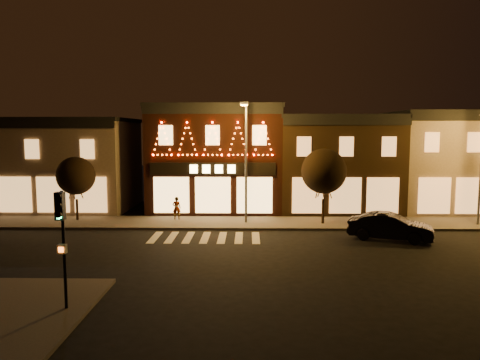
{
  "coord_description": "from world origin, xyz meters",
  "views": [
    {
      "loc": [
        2.56,
        -22.29,
        6.32
      ],
      "look_at": [
        2.07,
        4.0,
        3.45
      ],
      "focal_mm": 33.89,
      "sensor_mm": 36.0,
      "label": 1
    }
  ],
  "objects_px": {
    "streetlamp_mid": "(246,153)",
    "dark_sedan": "(390,227)",
    "traffic_signal_near": "(62,227)",
    "pedestrian": "(177,208)"
  },
  "relations": [
    {
      "from": "traffic_signal_near",
      "to": "streetlamp_mid",
      "type": "distance_m",
      "value": 16.25
    },
    {
      "from": "traffic_signal_near",
      "to": "dark_sedan",
      "type": "distance_m",
      "value": 18.36
    },
    {
      "from": "traffic_signal_near",
      "to": "dark_sedan",
      "type": "xyz_separation_m",
      "value": [
        14.58,
        10.93,
        -2.29
      ]
    },
    {
      "from": "traffic_signal_near",
      "to": "pedestrian",
      "type": "distance_m",
      "value": 16.3
    },
    {
      "from": "streetlamp_mid",
      "to": "dark_sedan",
      "type": "xyz_separation_m",
      "value": [
        8.41,
        -4.0,
        -4.08
      ]
    },
    {
      "from": "traffic_signal_near",
      "to": "dark_sedan",
      "type": "height_order",
      "value": "traffic_signal_near"
    },
    {
      "from": "traffic_signal_near",
      "to": "pedestrian",
      "type": "height_order",
      "value": "traffic_signal_near"
    },
    {
      "from": "streetlamp_mid",
      "to": "dark_sedan",
      "type": "height_order",
      "value": "streetlamp_mid"
    },
    {
      "from": "traffic_signal_near",
      "to": "streetlamp_mid",
      "type": "relative_size",
      "value": 0.52
    },
    {
      "from": "dark_sedan",
      "to": "pedestrian",
      "type": "relative_size",
      "value": 2.98
    }
  ]
}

